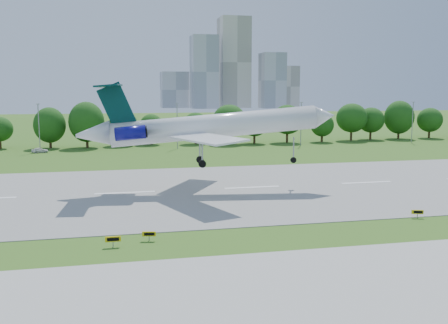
{
  "coord_description": "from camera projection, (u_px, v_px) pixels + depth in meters",
  "views": [
    {
      "loc": [
        -1.05,
        -50.67,
        15.45
      ],
      "look_at": [
        13.88,
        18.0,
        5.36
      ],
      "focal_mm": 40.0,
      "sensor_mm": 36.0,
      "label": 1
    }
  ],
  "objects": [
    {
      "name": "service_vehicle_b",
      "position": [
        40.0,
        150.0,
        124.57
      ],
      "size": [
        4.23,
        2.62,
        1.34
      ],
      "primitive_type": "imported",
      "rotation": [
        0.0,
        0.0,
        1.85
      ],
      "color": "white",
      "rests_on": "ground"
    },
    {
      "name": "taxi_sign_left",
      "position": [
        149.0,
        234.0,
        51.54
      ],
      "size": [
        1.43,
        0.42,
        1.0
      ],
      "rotation": [
        0.0,
        0.0,
        -0.19
      ],
      "color": "gray",
      "rests_on": "ground"
    },
    {
      "name": "taxiway",
      "position": [
        137.0,
        318.0,
        34.01
      ],
      "size": [
        400.0,
        23.0,
        0.08
      ],
      "primitive_type": "cube",
      "color": "#ADADA8",
      "rests_on": "ground"
    },
    {
      "name": "light_poles",
      "position": [
        110.0,
        126.0,
        129.31
      ],
      "size": [
        175.9,
        0.25,
        12.19
      ],
      "color": "gray",
      "rests_on": "ground"
    },
    {
      "name": "airliner",
      "position": [
        202.0,
        126.0,
        76.85
      ],
      "size": [
        40.57,
        29.35,
        12.92
      ],
      "rotation": [
        0.0,
        -0.08,
        -0.09
      ],
      "color": "white",
      "rests_on": "ground"
    },
    {
      "name": "taxi_sign_right",
      "position": [
        418.0,
        212.0,
        60.83
      ],
      "size": [
        1.41,
        0.57,
        1.0
      ],
      "rotation": [
        0.0,
        0.0,
        -0.29
      ],
      "color": "gray",
      "rests_on": "ground"
    },
    {
      "name": "taxi_sign_centre",
      "position": [
        113.0,
        239.0,
        49.5
      ],
      "size": [
        1.56,
        0.21,
        1.09
      ],
      "rotation": [
        0.0,
        0.0,
        0.0
      ],
      "color": "gray",
      "rests_on": "ground"
    },
    {
      "name": "runway",
      "position": [
        125.0,
        193.0,
        75.6
      ],
      "size": [
        400.0,
        45.0,
        0.08
      ],
      "primitive_type": "cube",
      "color": "gray",
      "rests_on": "ground"
    },
    {
      "name": "ground",
      "position": [
        130.0,
        242.0,
        51.42
      ],
      "size": [
        600.0,
        600.0,
        0.0
      ],
      "primitive_type": "plane",
      "color": "#346019",
      "rests_on": "ground"
    },
    {
      "name": "tree_line",
      "position": [
        120.0,
        124.0,
        139.53
      ],
      "size": [
        288.4,
        8.4,
        10.4
      ],
      "color": "#382314",
      "rests_on": "ground"
    },
    {
      "name": "skyline",
      "position": [
        230.0,
        74.0,
        445.97
      ],
      "size": [
        127.0,
        52.0,
        80.0
      ],
      "color": "#B2B2B7",
      "rests_on": "ground"
    }
  ]
}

